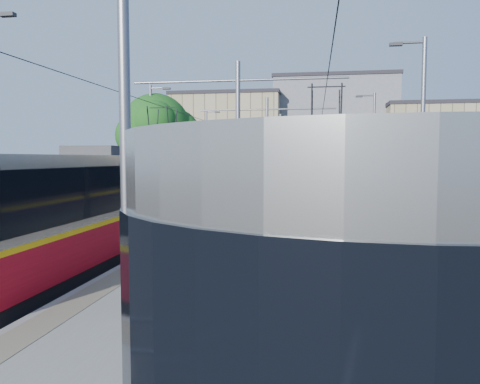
# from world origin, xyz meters

# --- Properties ---
(ground) EXTENTS (160.00, 160.00, 0.00)m
(ground) POSITION_xyz_m (0.00, 0.00, 0.00)
(ground) COLOR black
(ground) RESTS_ON ground
(platform) EXTENTS (4.00, 50.00, 0.30)m
(platform) POSITION_xyz_m (0.00, 17.00, 0.15)
(platform) COLOR gray
(platform) RESTS_ON ground
(tactile_strip_left) EXTENTS (0.70, 50.00, 0.01)m
(tactile_strip_left) POSITION_xyz_m (-1.45, 17.00, 0.30)
(tactile_strip_left) COLOR gray
(tactile_strip_left) RESTS_ON platform
(tactile_strip_right) EXTENTS (0.70, 50.00, 0.01)m
(tactile_strip_right) POSITION_xyz_m (1.45, 17.00, 0.30)
(tactile_strip_right) COLOR gray
(tactile_strip_right) RESTS_ON platform
(rails) EXTENTS (8.71, 70.00, 0.03)m
(rails) POSITION_xyz_m (0.00, 17.00, 0.02)
(rails) COLOR gray
(rails) RESTS_ON ground
(tram_left) EXTENTS (2.43, 29.11, 5.50)m
(tram_left) POSITION_xyz_m (-3.60, 8.77, 1.71)
(tram_left) COLOR black
(tram_left) RESTS_ON ground
(tram_right) EXTENTS (2.43, 28.31, 5.50)m
(tram_right) POSITION_xyz_m (3.60, 3.64, 1.86)
(tram_right) COLOR black
(tram_right) RESTS_ON ground
(catenary) EXTENTS (9.20, 70.00, 7.00)m
(catenary) POSITION_xyz_m (0.00, 14.15, 4.52)
(catenary) COLOR slate
(catenary) RESTS_ON platform
(street_lamps) EXTENTS (15.18, 38.22, 8.00)m
(street_lamps) POSITION_xyz_m (-0.00, 21.00, 4.18)
(street_lamps) COLOR slate
(street_lamps) RESTS_ON ground
(shelter) EXTENTS (1.01, 1.28, 2.49)m
(shelter) POSITION_xyz_m (0.17, 15.81, 1.60)
(shelter) COLOR black
(shelter) RESTS_ON platform
(tree) EXTENTS (5.23, 4.84, 7.60)m
(tree) POSITION_xyz_m (-7.23, 19.26, 5.14)
(tree) COLOR #382314
(tree) RESTS_ON ground
(building_left) EXTENTS (16.32, 12.24, 12.90)m
(building_left) POSITION_xyz_m (-10.00, 60.00, 6.46)
(building_left) COLOR tan
(building_left) RESTS_ON ground
(building_centre) EXTENTS (18.36, 14.28, 15.51)m
(building_centre) POSITION_xyz_m (6.00, 64.00, 7.76)
(building_centre) COLOR gray
(building_centre) RESTS_ON ground
(building_right) EXTENTS (14.28, 10.20, 10.82)m
(building_right) POSITION_xyz_m (20.00, 58.00, 5.42)
(building_right) COLOR tan
(building_right) RESTS_ON ground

